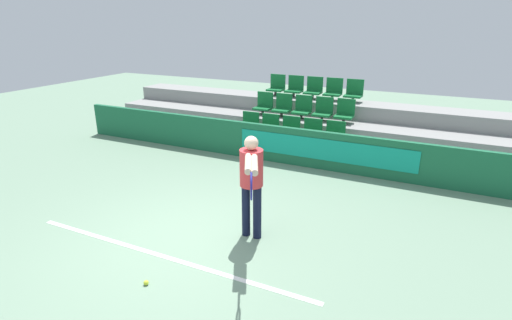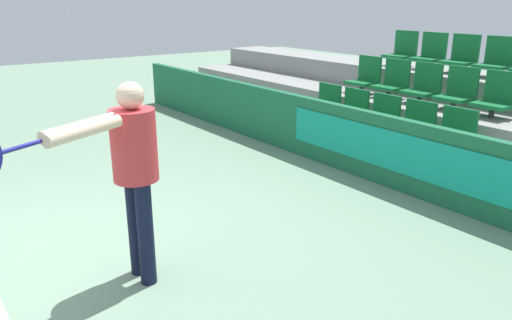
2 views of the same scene
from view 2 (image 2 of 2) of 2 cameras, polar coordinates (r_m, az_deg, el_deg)
name	(u,v)px [view 2 (image 2 of 2)]	position (r m, az deg, el deg)	size (l,w,h in m)	color
ground_plane	(43,254)	(5.02, -23.18, -9.89)	(30.00, 30.00, 0.00)	gray
barrier_wall	(349,140)	(6.74, 10.62, 2.29)	(11.63, 0.14, 0.88)	#19603D
bleacher_tier_front	(373,151)	(7.21, 13.24, 1.04)	(11.23, 0.89, 0.37)	gray
bleacher_tier_middle	(414,129)	(7.84, 17.61, 3.44)	(11.23, 0.89, 0.74)	gray
bleacher_tier_back	(450,109)	(8.53, 21.33, 5.45)	(11.23, 0.89, 1.12)	gray
stadium_chair_0	(325,106)	(7.93, 7.88, 6.19)	(0.46, 0.39, 0.59)	#333333
stadium_chair_1	(351,112)	(7.54, 10.85, 5.44)	(0.46, 0.39, 0.59)	#333333
stadium_chair_2	(381,119)	(7.19, 14.12, 4.60)	(0.46, 0.39, 0.59)	#333333
stadium_chair_3	(415,127)	(6.85, 17.71, 3.66)	(0.46, 0.39, 0.59)	#333333
stadium_chair_4	(453,136)	(6.55, 21.64, 2.61)	(0.46, 0.39, 0.59)	#333333
stadium_chair_5	(365,77)	(8.50, 12.38, 9.28)	(0.46, 0.39, 0.59)	#333333
stadium_chair_6	(393,81)	(8.15, 15.35, 8.70)	(0.46, 0.39, 0.59)	#333333
stadium_chair_7	(423,86)	(7.82, 18.58, 8.04)	(0.46, 0.39, 0.59)	#333333
stadium_chair_8	(458,91)	(7.51, 22.07, 7.30)	(0.46, 0.39, 0.59)	#333333
stadium_chair_9	(497,97)	(7.24, 25.82, 6.47)	(0.46, 0.39, 0.59)	#333333
stadium_chair_10	(402,51)	(9.15, 16.34, 11.92)	(0.46, 0.39, 0.59)	#333333
stadium_chair_11	(430,53)	(8.82, 19.27, 11.44)	(0.46, 0.39, 0.59)	#333333
stadium_chair_12	(461,56)	(8.51, 22.40, 10.91)	(0.46, 0.39, 0.59)	#333333
stadium_chair_13	(496,60)	(8.23, 25.74, 10.29)	(0.46, 0.39, 0.59)	#333333
tennis_player	(129,162)	(3.93, -14.31, -0.27)	(0.81, 1.46, 1.64)	black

